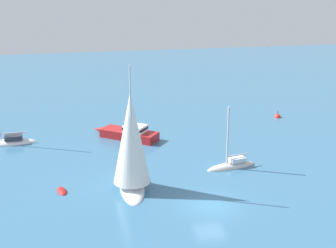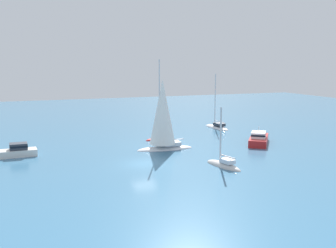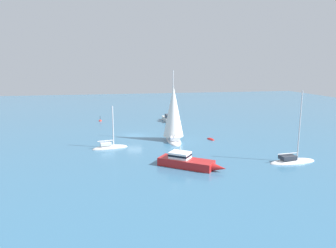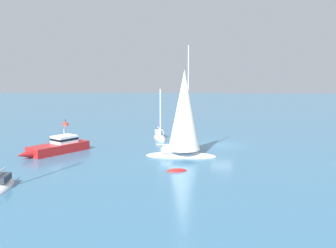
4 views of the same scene
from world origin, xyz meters
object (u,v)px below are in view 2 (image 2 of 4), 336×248
object	(u,v)px
sloop	(163,117)
powerboat	(259,139)
cabin_cruiser	(12,152)
skiff	(152,140)
ketch	(224,165)
yacht	(217,127)

from	to	relation	value
sloop	powerboat	bearing A→B (deg)	178.52
powerboat	cabin_cruiser	size ratio (longest dim) A/B	1.15
powerboat	sloop	size ratio (longest dim) A/B	0.65
cabin_cruiser	skiff	bearing A→B (deg)	-170.58
sloop	ketch	bearing A→B (deg)	109.84
skiff	powerboat	bearing A→B (deg)	-44.00
yacht	ketch	world-z (taller)	yacht
ketch	cabin_cruiser	world-z (taller)	ketch
ketch	cabin_cruiser	xyz separation A→B (m)	(-12.95, -20.63, 0.45)
sloop	skiff	world-z (taller)	sloop
cabin_cruiser	sloop	distance (m)	18.24
powerboat	skiff	xyz separation A→B (m)	(-7.39, -12.79, -0.67)
yacht	ketch	xyz separation A→B (m)	(22.44, -11.34, 0.01)
yacht	skiff	size ratio (longest dim) A/B	4.83
ketch	skiff	xyz separation A→B (m)	(-16.37, -2.33, -0.15)
powerboat	ketch	distance (m)	13.79
cabin_cruiser	sloop	world-z (taller)	sloop
yacht	skiff	world-z (taller)	yacht
powerboat	skiff	distance (m)	14.79
powerboat	cabin_cruiser	distance (m)	31.34
skiff	cabin_cruiser	bearing A→B (deg)	176.61
cabin_cruiser	sloop	size ratio (longest dim) A/B	0.56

